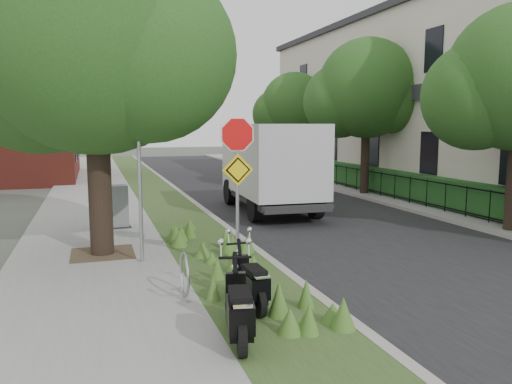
# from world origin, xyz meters

# --- Properties ---
(ground) EXTENTS (120.00, 120.00, 0.00)m
(ground) POSITION_xyz_m (0.00, 0.00, 0.00)
(ground) COLOR #4C5147
(ground) RESTS_ON ground
(sidewalk_near) EXTENTS (3.50, 60.00, 0.12)m
(sidewalk_near) POSITION_xyz_m (-4.25, 10.00, 0.06)
(sidewalk_near) COLOR gray
(sidewalk_near) RESTS_ON ground
(verge) EXTENTS (2.00, 60.00, 0.12)m
(verge) POSITION_xyz_m (-1.50, 10.00, 0.06)
(verge) COLOR #31461E
(verge) RESTS_ON ground
(kerb_near) EXTENTS (0.20, 60.00, 0.13)m
(kerb_near) POSITION_xyz_m (-0.50, 10.00, 0.07)
(kerb_near) COLOR #9E9991
(kerb_near) RESTS_ON ground
(road) EXTENTS (7.00, 60.00, 0.01)m
(road) POSITION_xyz_m (3.00, 10.00, 0.01)
(road) COLOR black
(road) RESTS_ON ground
(kerb_far) EXTENTS (0.20, 60.00, 0.13)m
(kerb_far) POSITION_xyz_m (6.50, 10.00, 0.07)
(kerb_far) COLOR #9E9991
(kerb_far) RESTS_ON ground
(footpath_far) EXTENTS (3.20, 60.00, 0.12)m
(footpath_far) POSITION_xyz_m (8.20, 10.00, 0.06)
(footpath_far) COLOR gray
(footpath_far) RESTS_ON ground
(street_tree_main) EXTENTS (6.21, 5.54, 7.66)m
(street_tree_main) POSITION_xyz_m (-4.08, 2.86, 4.80)
(street_tree_main) COLOR black
(street_tree_main) RESTS_ON ground
(bare_post) EXTENTS (0.08, 0.08, 4.00)m
(bare_post) POSITION_xyz_m (-3.20, 1.80, 2.12)
(bare_post) COLOR #A5A8AD
(bare_post) RESTS_ON ground
(bike_hoop) EXTENTS (0.06, 0.78, 0.77)m
(bike_hoop) POSITION_xyz_m (-2.70, -0.60, 0.50)
(bike_hoop) COLOR #A5A8AD
(bike_hoop) RESTS_ON ground
(sign_assembly) EXTENTS (0.94, 0.08, 3.22)m
(sign_assembly) POSITION_xyz_m (-1.40, 0.58, 2.33)
(sign_assembly) COLOR #A5A8AD
(sign_assembly) RESTS_ON ground
(fence_far) EXTENTS (0.04, 24.00, 1.00)m
(fence_far) POSITION_xyz_m (7.20, 10.00, 0.67)
(fence_far) COLOR black
(fence_far) RESTS_ON ground
(hedge_far) EXTENTS (1.00, 24.00, 1.10)m
(hedge_far) POSITION_xyz_m (7.90, 10.00, 0.67)
(hedge_far) COLOR #1D4418
(hedge_far) RESTS_ON footpath_far
(terrace_houses) EXTENTS (7.40, 26.40, 8.20)m
(terrace_houses) POSITION_xyz_m (11.49, 10.00, 4.16)
(terrace_houses) COLOR beige
(terrace_houses) RESTS_ON ground
(far_tree_b) EXTENTS (4.83, 4.31, 6.56)m
(far_tree_b) POSITION_xyz_m (6.94, 10.05, 4.37)
(far_tree_b) COLOR black
(far_tree_b) RESTS_ON ground
(far_tree_c) EXTENTS (4.37, 3.89, 5.93)m
(far_tree_c) POSITION_xyz_m (6.94, 18.04, 3.95)
(far_tree_c) COLOR black
(far_tree_c) RESTS_ON ground
(scooter_near) EXTENTS (0.55, 1.63, 0.78)m
(scooter_near) POSITION_xyz_m (-2.34, -2.73, 0.50)
(scooter_near) COLOR black
(scooter_near) RESTS_ON ground
(scooter_far) EXTENTS (0.33, 1.52, 0.72)m
(scooter_far) POSITION_xyz_m (-1.79, -1.57, 0.47)
(scooter_far) COLOR black
(scooter_far) RESTS_ON ground
(box_truck) EXTENTS (2.56, 5.92, 2.63)m
(box_truck) POSITION_xyz_m (1.76, 7.36, 1.71)
(box_truck) COLOR #262628
(box_truck) RESTS_ON ground
(utility_cabinet) EXTENTS (0.96, 0.68, 1.22)m
(utility_cabinet) POSITION_xyz_m (-3.63, 5.79, 0.70)
(utility_cabinet) COLOR #262628
(utility_cabinet) RESTS_ON ground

